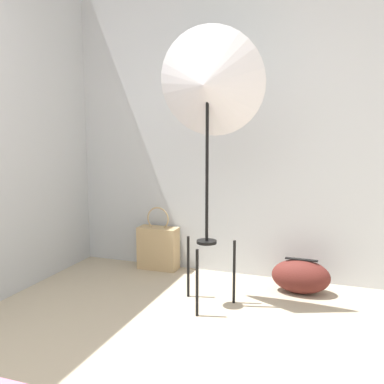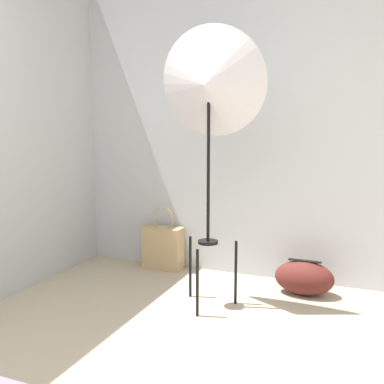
{
  "view_description": "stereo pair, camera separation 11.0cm",
  "coord_description": "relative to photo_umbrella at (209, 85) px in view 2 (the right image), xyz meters",
  "views": [
    {
      "loc": [
        0.98,
        -1.08,
        1.27
      ],
      "look_at": [
        0.03,
        1.56,
        0.85
      ],
      "focal_mm": 42.0,
      "sensor_mm": 36.0,
      "label": 1
    },
    {
      "loc": [
        1.08,
        -1.04,
        1.27
      ],
      "look_at": [
        0.03,
        1.56,
        0.85
      ],
      "focal_mm": 42.0,
      "sensor_mm": 36.0,
      "label": 2
    }
  ],
  "objects": [
    {
      "name": "wall_back",
      "position": [
        -0.05,
        0.76,
        -0.23
      ],
      "size": [
        8.0,
        0.05,
        2.6
      ],
      "color": "#B7BCC1",
      "rests_on": "ground_plane"
    },
    {
      "name": "photo_umbrella",
      "position": [
        0.0,
        0.0,
        0.0
      ],
      "size": [
        0.75,
        0.38,
        1.92
      ],
      "color": "black",
      "rests_on": "ground_plane"
    },
    {
      "name": "tote_bag",
      "position": [
        -0.65,
        0.63,
        -1.33
      ],
      "size": [
        0.35,
        0.16,
        0.56
      ],
      "color": "tan",
      "rests_on": "ground_plane"
    },
    {
      "name": "duffel_bag",
      "position": [
        0.6,
        0.46,
        -1.4
      ],
      "size": [
        0.44,
        0.26,
        0.27
      ],
      "color": "#5B231E",
      "rests_on": "ground_plane"
    }
  ]
}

